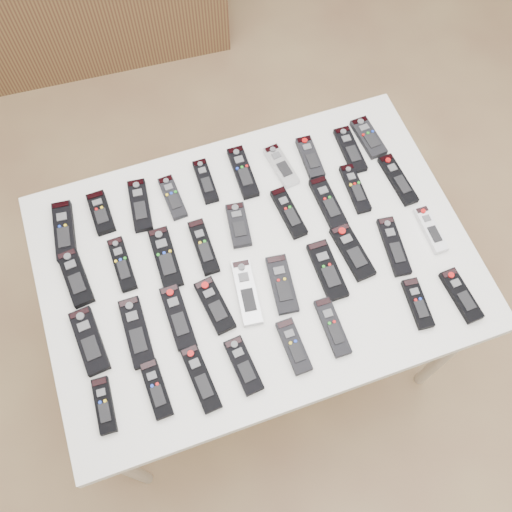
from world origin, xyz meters
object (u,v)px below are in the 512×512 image
object	(u,v)px
remote_6	(281,166)
remote_25	(327,270)
remote_3	(173,197)
remote_21	(178,317)
remote_4	(206,181)
remote_8	(350,150)
remote_5	(243,172)
remote_18	(398,180)
table	(256,267)
remote_10	(76,278)
remote_16	(328,203)
remote_34	(332,327)
remote_19	(89,341)
remote_30	(156,389)
remote_36	(461,295)
remote_27	(394,246)
remote_14	(239,225)
remote_2	(140,205)
remote_24	(282,284)
remote_0	(64,231)
remote_26	(352,252)
remote_9	(368,137)
remote_13	(204,247)
remote_1	(101,213)
remote_22	(215,305)
remote_35	(418,304)
remote_15	(289,213)
remote_12	(166,258)
remote_31	(201,378)
remote_29	(104,405)
remote_23	(247,292)
remote_7	(310,158)

from	to	relation	value
remote_6	remote_25	distance (m)	0.38
remote_3	remote_21	xyz separation A→B (m)	(-0.09, -0.38, 0.00)
remote_4	remote_8	size ratio (longest dim) A/B	0.90
remote_5	remote_18	xyz separation A→B (m)	(0.45, -0.18, -0.00)
table	remote_18	distance (m)	0.52
remote_10	remote_16	world-z (taller)	same
remote_34	remote_19	bearing A→B (deg)	165.14
remote_16	remote_30	world-z (taller)	remote_16
remote_4	remote_8	world-z (taller)	remote_4
table	remote_21	distance (m)	0.29
remote_16	remote_36	distance (m)	0.47
remote_27	remote_14	bearing A→B (deg)	159.57
remote_2	remote_24	bearing A→B (deg)	-44.35
remote_2	remote_27	xyz separation A→B (m)	(0.67, -0.38, 0.00)
remote_0	remote_5	size ratio (longest dim) A/B	1.05
remote_26	table	bearing A→B (deg)	159.60
remote_9	remote_13	world-z (taller)	remote_13
remote_13	remote_26	size ratio (longest dim) A/B	0.97
remote_13	remote_26	bearing A→B (deg)	-21.14
remote_5	remote_26	distance (m)	0.43
remote_1	remote_22	size ratio (longest dim) A/B	0.87
remote_0	remote_26	distance (m)	0.86
remote_1	remote_5	size ratio (longest dim) A/B	0.77
remote_1	remote_10	size ratio (longest dim) A/B	0.80
remote_4	remote_35	size ratio (longest dim) A/B	1.04
remote_15	remote_6	bearing A→B (deg)	72.80
remote_12	remote_25	bearing A→B (deg)	-23.34
remote_13	remote_31	bearing A→B (deg)	-107.99
remote_2	remote_29	bearing A→B (deg)	-106.91
table	remote_13	size ratio (longest dim) A/B	7.11
remote_15	remote_29	size ratio (longest dim) A/B	1.18
remote_10	remote_36	world-z (taller)	same
remote_10	remote_18	distance (m)	1.02
remote_12	remote_15	bearing A→B (deg)	4.03
table	remote_24	world-z (taller)	remote_24
remote_23	remote_25	size ratio (longest dim) A/B	1.07
remote_23	remote_12	bearing A→B (deg)	143.60
remote_30	remote_14	bearing A→B (deg)	45.26
remote_9	remote_7	bearing A→B (deg)	179.94
remote_13	remote_36	xyz separation A→B (m)	(0.64, -0.39, -0.00)
remote_15	remote_31	xyz separation A→B (m)	(-0.40, -0.39, -0.00)
remote_1	remote_3	distance (m)	0.22
remote_5	remote_25	distance (m)	0.42
remote_5	remote_29	size ratio (longest dim) A/B	1.27
remote_9	remote_29	bearing A→B (deg)	-154.44
remote_2	remote_7	world-z (taller)	remote_7
remote_10	remote_15	world-z (taller)	same
remote_35	remote_29	bearing A→B (deg)	-175.09
remote_0	remote_18	world-z (taller)	remote_0
remote_23	remote_36	size ratio (longest dim) A/B	1.21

